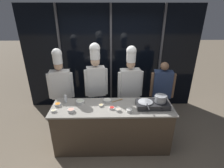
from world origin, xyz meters
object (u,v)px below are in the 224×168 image
portable_stove (152,104)px  prep_bowl_shrimp (71,110)px  squeeze_bottle_clear (65,98)px  prep_bowl_rice (129,110)px  prep_bowl_noodles (54,111)px  prep_bowl_chicken (118,110)px  chef_line (130,83)px  chef_head (61,84)px  prep_bowl_bell_pepper (112,108)px  serving_spoon_slotted (119,100)px  frying_pan (146,101)px  prep_bowl_garlic (107,100)px  person_guest (162,89)px  stock_pot (161,98)px  prep_bowl_ginger (101,105)px  prep_bowl_bean_sprouts (80,102)px  chef_sous (96,79)px  prep_bowl_carrots (58,104)px

portable_stove → prep_bowl_shrimp: size_ratio=4.67×
squeeze_bottle_clear → prep_bowl_shrimp: 0.39m
prep_bowl_rice → prep_bowl_noodles: bearing=178.8°
prep_bowl_chicken → chef_line: 0.91m
portable_stove → chef_head: bearing=159.1°
prep_bowl_bell_pepper → serving_spoon_slotted: size_ratio=0.46×
portable_stove → squeeze_bottle_clear: squeeze_bottle_clear is taller
frying_pan → prep_bowl_garlic: 0.74m
prep_bowl_noodles → prep_bowl_garlic: prep_bowl_garlic is taller
prep_bowl_rice → person_guest: size_ratio=0.07×
person_guest → chef_line: bearing=10.0°
frying_pan → prep_bowl_bell_pepper: frying_pan is taller
portable_stove → prep_bowl_noodles: bearing=-176.0°
stock_pot → prep_bowl_ginger: stock_pot is taller
prep_bowl_ginger → prep_bowl_chicken: size_ratio=1.01×
prep_bowl_bell_pepper → chef_line: bearing=61.8°
frying_pan → prep_bowl_bean_sprouts: size_ratio=2.88×
stock_pot → person_guest: (0.25, 0.73, -0.15)m
prep_bowl_shrimp → chef_sous: 0.97m
squeeze_bottle_clear → frying_pan: bearing=-8.4°
stock_pot → prep_bowl_rice: stock_pot is taller
prep_bowl_shrimp → chef_line: (1.14, 0.85, 0.15)m
squeeze_bottle_clear → prep_bowl_chicken: bearing=-19.1°
prep_bowl_noodles → prep_bowl_bell_pepper: prep_bowl_bell_pepper is taller
squeeze_bottle_clear → prep_bowl_shrimp: bearing=-63.9°
prep_bowl_carrots → chef_sous: chef_sous is taller
prep_bowl_garlic → person_guest: (1.22, 0.50, 0.00)m
squeeze_bottle_clear → stock_pot: bearing=-7.0°
prep_bowl_shrimp → chef_sous: bearing=65.2°
chef_sous → prep_bowl_chicken: bearing=107.1°
prep_bowl_bell_pepper → chef_line: size_ratio=0.05×
prep_bowl_bean_sprouts → person_guest: bearing=17.9°
chef_line → prep_bowl_noodles: bearing=23.5°
stock_pot → prep_bowl_ginger: (-1.09, 0.05, -0.16)m
chef_head → person_guest: 2.23m
frying_pan → prep_bowl_chicken: frying_pan is taller
prep_bowl_noodles → person_guest: (2.17, 0.85, 0.01)m
stock_pot → prep_bowl_garlic: size_ratio=1.56×
prep_bowl_shrimp → prep_bowl_bell_pepper: bearing=6.1°
squeeze_bottle_clear → prep_bowl_carrots: squeeze_bottle_clear is taller
prep_bowl_chicken → serving_spoon_slotted: size_ratio=0.41×
prep_bowl_shrimp → chef_head: size_ratio=0.07×
prep_bowl_shrimp → prep_bowl_chicken: 0.84m
prep_bowl_chicken → person_guest: size_ratio=0.06×
prep_bowl_shrimp → prep_bowl_chicken: (0.84, -0.00, -0.00)m
prep_bowl_bean_sprouts → serving_spoon_slotted: (0.76, 0.10, -0.03)m
prep_bowl_chicken → prep_bowl_garlic: 0.40m
prep_bowl_bell_pepper → serving_spoon_slotted: prep_bowl_bell_pepper is taller
chef_head → person_guest: chef_head is taller
stock_pot → prep_bowl_garlic: (-0.97, 0.22, -0.15)m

